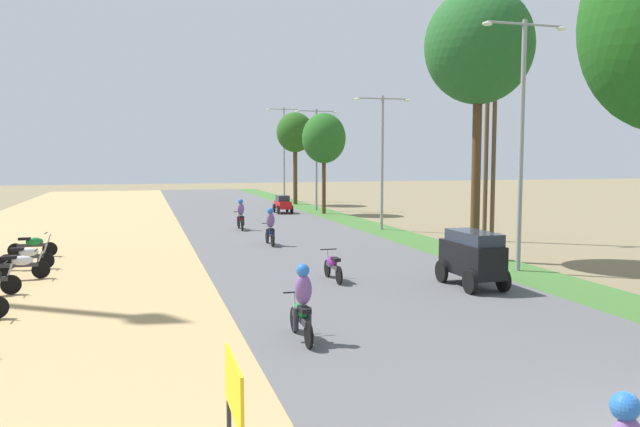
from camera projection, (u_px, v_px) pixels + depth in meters
name	position (u px, v px, depth m)	size (l,w,h in m)	color
parked_motorbike_fourth	(21.00, 264.00, 19.79)	(1.80, 0.54, 0.94)	black
parked_motorbike_fifth	(27.00, 255.00, 21.54)	(1.80, 0.54, 0.94)	black
parked_motorbike_sixth	(33.00, 244.00, 24.27)	(1.80, 0.54, 0.94)	black
street_signboard	(234.00, 396.00, 7.39)	(0.06, 1.30, 1.50)	#262628
median_tree_second	(479.00, 47.00, 23.12)	(4.03, 4.03, 10.14)	#4C351E
median_tree_third	(324.00, 139.00, 42.65)	(2.99, 2.99, 6.89)	#4C351E
median_tree_fourth	(295.00, 133.00, 51.26)	(3.06, 3.06, 7.56)	#4C351E
streetlamp_near	(522.00, 129.00, 20.96)	(3.16, 0.20, 8.42)	gray
streetlamp_mid	(382.00, 152.00, 33.16)	(3.16, 0.20, 7.12)	gray
streetlamp_far	(316.00, 152.00, 45.65)	(3.16, 0.20, 7.38)	gray
streetlamp_farthest	(284.00, 147.00, 55.96)	(3.16, 0.20, 8.31)	gray
utility_pole_near	(494.00, 136.00, 28.93)	(1.80, 0.20, 9.46)	brown
utility_pole_far	(487.00, 132.00, 29.00)	(1.80, 0.20, 9.84)	brown
car_van_black	(472.00, 256.00, 18.50)	(1.19, 2.41, 1.67)	black
car_hatchback_red	(283.00, 203.00, 43.16)	(1.04, 2.00, 1.23)	red
motorbike_ahead_second	(302.00, 305.00, 13.06)	(0.54, 1.80, 1.66)	black
motorbike_ahead_third	(333.00, 265.00, 19.51)	(0.54, 1.80, 0.94)	black
motorbike_ahead_fourth	(270.00, 228.00, 27.33)	(0.54, 1.80, 1.66)	black
motorbike_ahead_fifth	(240.00, 215.00, 33.17)	(0.54, 1.80, 1.66)	black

